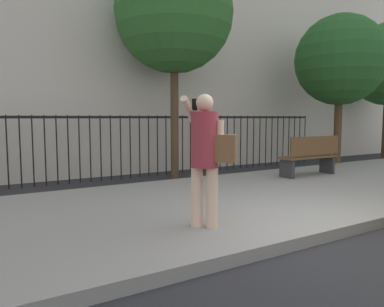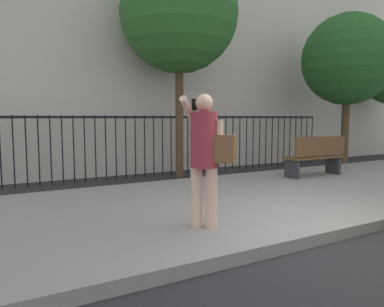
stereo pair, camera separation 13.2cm
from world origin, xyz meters
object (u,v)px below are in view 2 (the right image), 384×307
Objects in this scene: street_bench at (316,155)px; street_tree_mid at (179,13)px; pedestrian_on_phone at (206,151)px; street_tree_far at (348,60)px.

street_bench is 4.79m from street_tree_mid.
street_bench is 0.29× the size of street_tree_mid.
street_tree_far is (7.23, 3.54, 2.13)m from pedestrian_on_phone.
pedestrian_on_phone is at bearing -154.00° from street_bench.
street_tree_mid is (2.00, 4.42, 2.97)m from pedestrian_on_phone.
street_tree_far reaches higher than pedestrian_on_phone.
street_tree_mid reaches higher than street_bench.
street_tree_mid is at bearing 137.66° from street_bench.
street_bench is at bearing 26.00° from pedestrian_on_phone.
street_tree_far is (2.77, 1.36, 2.61)m from street_bench.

